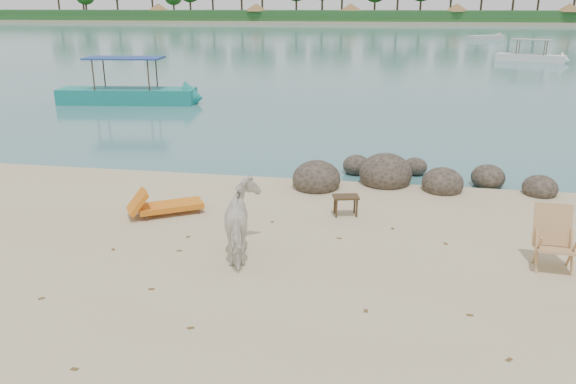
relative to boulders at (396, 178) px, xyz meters
name	(u,v)px	position (x,y,z in m)	size (l,w,h in m)	color
water	(380,32)	(-2.17, 84.02, -0.20)	(400.00, 400.00, 0.00)	#3C7977
far_shore	(385,20)	(-2.17, 164.02, -0.20)	(420.00, 90.00, 1.40)	tan
far_scenery	(385,10)	(-2.14, 130.72, 2.94)	(420.00, 18.00, 9.50)	#1E4C1E
boulders	(396,178)	(0.00, 0.00, 0.00)	(6.42, 2.93, 1.02)	#2B251C
cow	(244,223)	(-2.75, -4.85, 0.47)	(0.72, 1.58, 1.33)	white
side_table	(346,207)	(-1.10, -2.48, 0.02)	(0.55, 0.35, 0.44)	#312013
lounge_chair	(170,204)	(-4.88, -3.04, 0.06)	(1.73, 0.60, 0.52)	orange
deck_chair	(556,242)	(2.64, -4.47, 0.34)	(0.68, 0.75, 1.07)	tan
boat_near	(125,65)	(-12.42, 10.84, 1.53)	(7.12, 1.60, 3.45)	#147C74
boat_mid	(532,43)	(11.02, 35.81, 1.25)	(5.92, 1.33, 2.89)	silver
boat_far	(486,37)	(12.06, 66.12, 0.16)	(6.14, 1.38, 0.71)	#BAB9B5
dead_leaves	(259,286)	(-2.25, -5.94, -0.19)	(7.70, 6.13, 0.00)	brown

